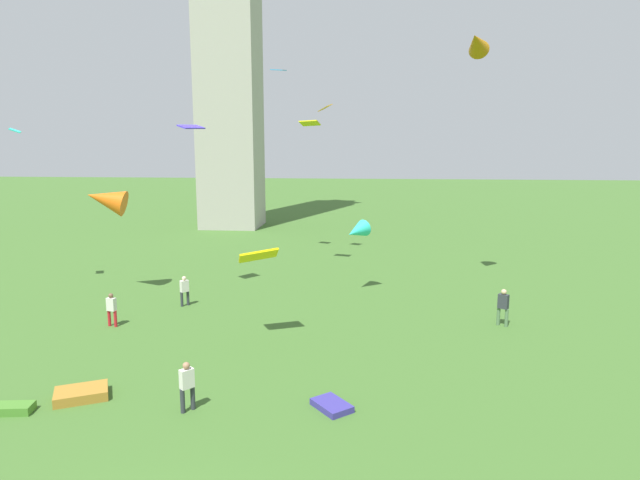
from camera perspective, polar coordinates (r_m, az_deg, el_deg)
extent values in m
cylinder|color=red|center=(27.47, -20.41, -7.65)|extent=(0.14, 0.14, 0.76)
cylinder|color=red|center=(27.69, -20.97, -7.55)|extent=(0.14, 0.14, 0.76)
cube|color=silver|center=(27.39, -20.78, -6.24)|extent=(0.46, 0.33, 0.60)
sphere|color=brown|center=(27.28, -20.83, -5.41)|extent=(0.22, 0.22, 0.22)
cylinder|color=#2D3338|center=(29.73, -14.11, -5.97)|extent=(0.14, 0.14, 0.76)
cylinder|color=#2D3338|center=(29.88, -13.50, -5.86)|extent=(0.14, 0.14, 0.76)
cube|color=silver|center=(29.62, -13.86, -4.65)|extent=(0.46, 0.46, 0.60)
sphere|color=beige|center=(29.52, -13.89, -3.87)|extent=(0.22, 0.22, 0.22)
cylinder|color=#2D3338|center=(18.78, -13.03, -15.60)|extent=(0.15, 0.15, 0.79)
cylinder|color=#2D3338|center=(18.63, -14.03, -15.87)|extent=(0.15, 0.15, 0.79)
cube|color=silver|center=(18.41, -13.62, -13.75)|extent=(0.47, 0.48, 0.62)
sphere|color=#A37556|center=(18.25, -13.68, -12.53)|extent=(0.23, 0.23, 0.23)
cylinder|color=#51754C|center=(27.31, 17.97, -7.52)|extent=(0.16, 0.16, 0.85)
cylinder|color=#51754C|center=(27.17, 18.73, -7.65)|extent=(0.16, 0.16, 0.85)
cube|color=#2D3338|center=(27.03, 18.44, -6.05)|extent=(0.53, 0.48, 0.67)
sphere|color=#D8AD84|center=(26.91, 18.50, -5.11)|extent=(0.25, 0.25, 0.25)
cube|color=yellow|center=(23.41, -6.39, -1.61)|extent=(1.83, 1.55, 0.80)
cone|color=orange|center=(32.46, -21.29, 3.95)|extent=(2.52, 1.80, 1.90)
cube|color=#4A36E8|center=(30.45, -13.20, 11.33)|extent=(1.43, 1.49, 0.26)
cube|color=#2DD6C7|center=(35.06, -29.02, 9.88)|extent=(0.87, 1.00, 0.32)
cone|color=#2CCDB9|center=(30.78, 3.81, 0.92)|extent=(1.68, 1.78, 1.19)
cube|color=#C4831C|center=(40.08, 0.54, 13.53)|extent=(1.07, 1.10, 0.56)
cube|color=#D1C210|center=(36.01, -1.06, 12.00)|extent=(1.39, 1.09, 0.38)
cube|color=#3292E9|center=(39.84, -4.33, 17.14)|extent=(1.13, 0.94, 0.19)
cone|color=#B3700A|center=(32.33, 15.92, 19.05)|extent=(1.70, 2.12, 1.57)
cube|color=#447E29|center=(20.69, -29.29, -14.97)|extent=(1.37, 0.77, 0.28)
cube|color=#38318B|center=(18.50, 1.22, -16.74)|extent=(1.49, 1.54, 0.21)
cube|color=#A57227|center=(20.71, -23.47, -14.39)|extent=(2.00, 1.75, 0.33)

